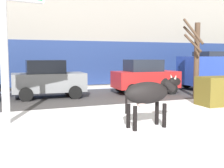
# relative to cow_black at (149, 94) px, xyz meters

# --- Properties ---
(ground_plane) EXTENTS (120.00, 120.00, 0.00)m
(ground_plane) POSITION_rel_cow_black_xyz_m (-0.58, -1.54, -0.99)
(ground_plane) COLOR white
(road_strip) EXTENTS (60.00, 5.60, 0.01)m
(road_strip) POSITION_rel_cow_black_xyz_m (-0.58, 6.79, -0.99)
(road_strip) COLOR #423F3F
(road_strip) RESTS_ON ground
(cow_black) EXTENTS (1.91, 0.66, 1.54)m
(cow_black) POSITION_rel_cow_black_xyz_m (0.00, 0.00, 0.00)
(cow_black) COLOR black
(cow_black) RESTS_ON ground
(car_grey_hatchback) EXTENTS (3.59, 2.08, 1.86)m
(car_grey_hatchback) POSITION_rel_cow_black_xyz_m (-1.64, 7.07, -0.07)
(car_grey_hatchback) COLOR slate
(car_grey_hatchback) RESTS_ON ground
(car_red_hatchback) EXTENTS (3.59, 2.08, 1.86)m
(car_red_hatchback) POSITION_rel_cow_black_xyz_m (3.58, 6.69, -0.07)
(car_red_hatchback) COLOR red
(car_red_hatchback) RESTS_ON ground
(car_blue_van) EXTENTS (4.70, 2.32, 2.32)m
(car_blue_van) POSITION_rel_cow_black_xyz_m (8.80, 6.94, 0.25)
(car_blue_van) COLOR #233D9E
(car_blue_van) RESTS_ON ground
(pedestrian_by_cars) EXTENTS (0.36, 0.24, 1.73)m
(pedestrian_by_cars) POSITION_rel_cow_black_xyz_m (5.16, 9.93, -0.11)
(pedestrian_by_cars) COLOR #282833
(pedestrian_by_cars) RESTS_ON ground
(bare_tree_left_lot) EXTENTS (0.88, 1.24, 3.88)m
(bare_tree_left_lot) POSITION_rel_cow_black_xyz_m (5.17, 4.42, 1.06)
(bare_tree_left_lot) COLOR #4C3828
(bare_tree_left_lot) RESTS_ON ground
(dumpster) EXTENTS (1.77, 1.21, 1.20)m
(dumpster) POSITION_rel_cow_black_xyz_m (4.62, 2.18, -0.39)
(dumpster) COLOR brown
(dumpster) RESTS_ON ground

